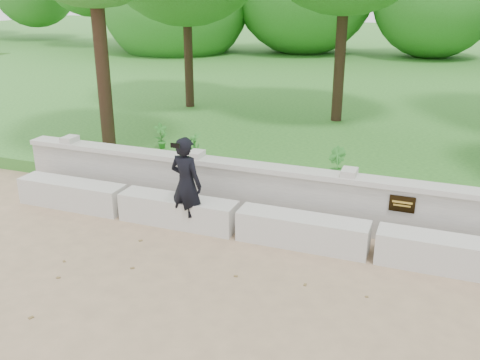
# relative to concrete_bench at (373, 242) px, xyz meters

# --- Properties ---
(ground) EXTENTS (80.00, 80.00, 0.00)m
(ground) POSITION_rel_concrete_bench_xyz_m (-0.00, -1.90, -0.22)
(ground) COLOR #A08362
(ground) RESTS_ON ground
(lawn) EXTENTS (40.00, 22.00, 0.25)m
(lawn) POSITION_rel_concrete_bench_xyz_m (-0.00, 12.10, -0.10)
(lawn) COLOR #2A6122
(lawn) RESTS_ON ground
(concrete_bench) EXTENTS (11.90, 0.45, 0.45)m
(concrete_bench) POSITION_rel_concrete_bench_xyz_m (0.00, 0.00, 0.00)
(concrete_bench) COLOR beige
(concrete_bench) RESTS_ON ground
(parapet_wall) EXTENTS (12.50, 0.35, 0.90)m
(parapet_wall) POSITION_rel_concrete_bench_xyz_m (0.00, 0.70, 0.24)
(parapet_wall) COLOR #BCB9B1
(parapet_wall) RESTS_ON ground
(man_main) EXTENTS (0.60, 0.54, 1.47)m
(man_main) POSITION_rel_concrete_bench_xyz_m (-2.79, -0.10, 0.51)
(man_main) COLOR black
(man_main) RESTS_ON ground
(shrub_a) EXTENTS (0.35, 0.35, 0.56)m
(shrub_a) POSITION_rel_concrete_bench_xyz_m (-4.84, 2.81, 0.31)
(shrub_a) COLOR #31822C
(shrub_a) RESTS_ON lawn
(shrub_b) EXTENTS (0.46, 0.48, 0.69)m
(shrub_b) POSITION_rel_concrete_bench_xyz_m (-0.93, 1.92, 0.37)
(shrub_b) COLOR #31822C
(shrub_b) RESTS_ON lawn
(shrub_d) EXTENTS (0.48, 0.49, 0.65)m
(shrub_d) POSITION_rel_concrete_bench_xyz_m (-3.69, 2.06, 0.35)
(shrub_d) COLOR #31822C
(shrub_d) RESTS_ON lawn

